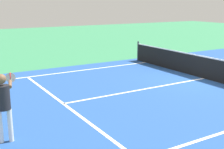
# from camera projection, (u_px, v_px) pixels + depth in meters

# --- Properties ---
(ground_plane) EXTENTS (60.00, 60.00, 0.00)m
(ground_plane) POSITION_uv_depth(u_px,v_px,m) (204.00, 78.00, 12.81)
(ground_plane) COLOR #337F51
(court_surface_inbounds) EXTENTS (10.62, 24.40, 0.00)m
(court_surface_inbounds) POSITION_uv_depth(u_px,v_px,m) (204.00, 78.00, 12.81)
(court_surface_inbounds) COLOR #234C93
(court_surface_inbounds) RESTS_ON ground_plane
(line_sideline_left) EXTENTS (0.10, 11.89, 0.01)m
(line_sideline_left) POSITION_uv_depth(u_px,v_px,m) (38.00, 76.00, 13.26)
(line_sideline_left) COLOR white
(line_sideline_left) RESTS_ON ground_plane
(line_service_near) EXTENTS (8.22, 0.10, 0.01)m
(line_service_near) POSITION_uv_depth(u_px,v_px,m) (63.00, 104.00, 9.61)
(line_service_near) COLOR white
(line_service_near) RESTS_ON ground_plane
(line_center_service) EXTENTS (0.10, 6.40, 0.01)m
(line_center_service) POSITION_uv_depth(u_px,v_px,m) (144.00, 89.00, 11.21)
(line_center_service) COLOR white
(line_center_service) RESTS_ON ground_plane
(net) EXTENTS (9.70, 0.09, 1.07)m
(net) POSITION_uv_depth(u_px,v_px,m) (205.00, 67.00, 12.69)
(net) COLOR #33383D
(net) RESTS_ON ground_plane
(player_near) EXTENTS (1.13, 0.70, 1.62)m
(player_near) POSITION_uv_depth(u_px,v_px,m) (3.00, 100.00, 6.78)
(player_near) COLOR white
(player_near) RESTS_ON ground_plane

